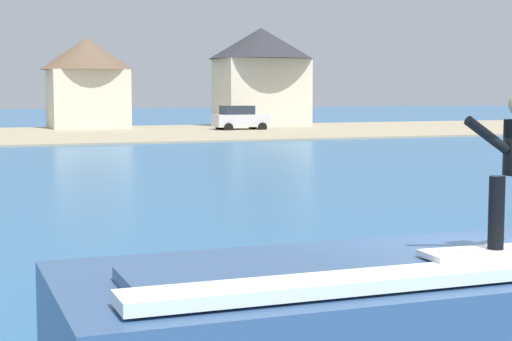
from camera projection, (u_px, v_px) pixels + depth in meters
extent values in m
cube|color=#355581|center=(434.00, 314.00, 8.85)|extent=(7.97, 2.89, 1.17)
cube|color=#355581|center=(455.00, 261.00, 8.45)|extent=(6.77, 1.30, 0.13)
cube|color=white|center=(489.00, 270.00, 7.91)|extent=(7.17, 0.52, 0.12)
cylinder|color=black|center=(496.00, 213.00, 8.28)|extent=(0.16, 0.16, 0.74)
cylinder|color=black|center=(487.00, 135.00, 8.16)|extent=(0.52, 0.10, 0.38)
cube|color=tan|center=(39.00, 135.00, 54.09)|extent=(120.00, 21.10, 0.12)
cube|color=silver|center=(241.00, 120.00, 60.47)|extent=(4.00, 1.92, 0.90)
cube|color=#262D38|center=(237.00, 110.00, 60.29)|extent=(2.20, 1.73, 0.64)
cylinder|color=black|center=(253.00, 126.00, 61.91)|extent=(0.64, 0.22, 0.64)
cylinder|color=black|center=(262.00, 127.00, 60.03)|extent=(0.64, 0.22, 0.64)
cylinder|color=black|center=(220.00, 126.00, 61.00)|extent=(0.64, 0.22, 0.64)
cylinder|color=black|center=(229.00, 127.00, 59.12)|extent=(0.64, 0.22, 0.64)
cube|color=beige|center=(261.00, 93.00, 66.66)|extent=(6.82, 5.01, 5.46)
cone|color=#2D2D33|center=(261.00, 43.00, 66.28)|extent=(8.46, 8.46, 2.49)
cube|color=beige|center=(88.00, 100.00, 63.00)|extent=(5.67, 5.30, 4.51)
cone|color=brown|center=(87.00, 54.00, 62.66)|extent=(7.03, 7.03, 2.42)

